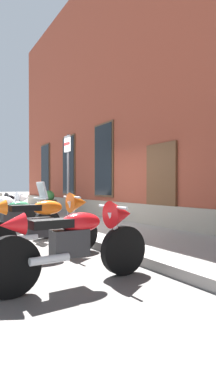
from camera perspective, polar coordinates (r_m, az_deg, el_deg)
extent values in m
plane|color=#565451|center=(7.78, -11.21, -7.72)|extent=(140.00, 140.00, 0.00)
cube|color=gray|center=(8.28, -3.00, -6.65)|extent=(26.40, 2.51, 0.15)
cube|color=brown|center=(12.03, 19.88, 17.21)|extent=(20.40, 7.68, 9.10)
cube|color=gray|center=(8.89, 3.90, -4.35)|extent=(20.40, 0.10, 0.70)
cube|color=#513823|center=(15.42, -11.98, 4.37)|extent=(1.22, 0.06, 2.52)
cube|color=black|center=(15.41, -12.09, 4.38)|extent=(1.10, 0.03, 2.40)
cube|color=#513823|center=(12.71, -7.56, 5.13)|extent=(1.22, 0.06, 2.52)
cube|color=black|center=(12.70, -7.69, 5.13)|extent=(1.10, 0.03, 2.40)
cube|color=#513823|center=(10.13, -0.81, 6.21)|extent=(1.22, 0.06, 2.52)
cube|color=black|center=(10.11, -0.95, 6.22)|extent=(1.10, 0.03, 2.40)
cube|color=brown|center=(7.72, 10.26, 0.78)|extent=(1.10, 0.08, 2.30)
cylinder|color=black|center=(11.73, -19.73, -3.18)|extent=(0.25, 0.69, 0.68)
cylinder|color=silver|center=(11.67, -20.19, -1.97)|extent=(0.13, 0.32, 0.63)
sphere|color=silver|center=(11.66, -20.20, -0.49)|extent=(0.18, 0.18, 0.18)
cylinder|color=black|center=(10.10, -17.93, -3.96)|extent=(0.18, 0.64, 0.63)
cylinder|color=silver|center=(10.05, -18.48, -2.60)|extent=(0.10, 0.31, 0.61)
cylinder|color=silver|center=(10.01, -18.92, -0.55)|extent=(0.62, 0.10, 0.04)
cone|color=black|center=(10.05, -18.22, -1.11)|extent=(0.39, 0.37, 0.36)
cylinder|color=black|center=(8.38, -15.79, -4.90)|extent=(0.20, 0.66, 0.65)
cylinder|color=silver|center=(8.31, -16.44, -3.08)|extent=(0.11, 0.33, 0.66)
ellipsoid|color=silver|center=(8.13, -19.63, -1.65)|extent=(0.33, 0.55, 0.24)
cylinder|color=silver|center=(8.27, -16.96, -0.41)|extent=(0.62, 0.12, 0.04)
cone|color=silver|center=(8.32, -16.13, -1.09)|extent=(0.40, 0.38, 0.36)
cylinder|color=black|center=(6.93, -11.68, -6.07)|extent=(0.19, 0.66, 0.65)
cylinder|color=silver|center=(6.87, -12.44, -4.18)|extent=(0.10, 0.30, 0.60)
cube|color=#28282B|center=(6.60, -18.05, -4.87)|extent=(0.26, 0.46, 0.32)
ellipsoid|color=#195633|center=(6.64, -16.84, -2.78)|extent=(0.31, 0.54, 0.24)
cube|color=black|center=(6.51, -19.98, -2.77)|extent=(0.27, 0.50, 0.10)
cylinder|color=silver|center=(6.81, -13.06, -1.24)|extent=(0.62, 0.10, 0.04)
cylinder|color=silver|center=(6.41, -20.24, -6.22)|extent=(0.14, 0.46, 0.09)
cube|color=#B2BCC6|center=(6.83, -12.61, 0.28)|extent=(0.37, 0.18, 0.40)
cylinder|color=black|center=(5.40, -5.28, -8.10)|extent=(0.15, 0.65, 0.64)
cylinder|color=silver|center=(5.31, -6.23, -5.24)|extent=(0.08, 0.33, 0.68)
cube|color=#28282B|center=(5.05, -13.20, -6.69)|extent=(0.24, 0.45, 0.32)
ellipsoid|color=orange|center=(5.07, -11.62, -2.99)|extent=(0.28, 0.53, 0.24)
cube|color=black|center=(4.94, -15.71, -2.99)|extent=(0.24, 0.49, 0.10)
cylinder|color=silver|center=(5.25, -7.01, -0.99)|extent=(0.62, 0.06, 0.04)
cylinder|color=silver|center=(4.86, -16.03, -8.55)|extent=(0.11, 0.45, 0.09)
cone|color=orange|center=(5.31, -5.76, -2.04)|extent=(0.37, 0.35, 0.36)
cylinder|color=black|center=(4.01, 3.02, -11.17)|extent=(0.14, 0.66, 0.65)
cylinder|color=black|center=(3.37, -18.38, -13.56)|extent=(0.14, 0.66, 0.65)
cylinder|color=silver|center=(3.91, 1.83, -8.03)|extent=(0.08, 0.30, 0.60)
cube|color=#28282B|center=(3.57, -7.43, -9.74)|extent=(0.23, 0.45, 0.32)
ellipsoid|color=red|center=(3.60, -5.28, -5.88)|extent=(0.28, 0.53, 0.24)
cube|color=black|center=(3.44, -10.90, -6.05)|extent=(0.24, 0.49, 0.10)
cylinder|color=silver|center=(3.82, 0.85, -2.92)|extent=(0.62, 0.06, 0.04)
cylinder|color=silver|center=(3.37, -11.21, -12.66)|extent=(0.11, 0.45, 0.09)
cone|color=red|center=(3.91, 2.43, -4.31)|extent=(0.37, 0.35, 0.36)
cone|color=red|center=(3.29, -18.09, -6.03)|extent=(0.25, 0.27, 0.24)
cylinder|color=#4C4C51|center=(8.11, -7.74, 2.39)|extent=(0.06, 0.06, 2.45)
cube|color=white|center=(8.19, -7.88, 9.23)|extent=(0.36, 0.03, 0.44)
cube|color=red|center=(8.18, -7.98, 9.24)|extent=(0.36, 0.01, 0.08)
cylinder|color=brown|center=(10.92, -11.36, -2.97)|extent=(0.56, 0.56, 0.56)
cylinder|color=black|center=(10.92, -11.36, -2.97)|extent=(0.59, 0.59, 0.04)
sphere|color=#28602D|center=(10.90, -11.36, -0.78)|extent=(0.40, 0.40, 0.40)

